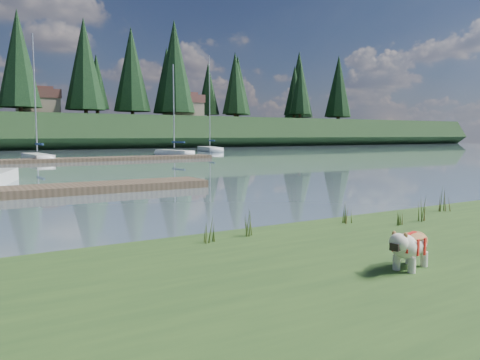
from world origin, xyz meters
TOP-DOWN VIEW (x-y plane):
  - ground at (0.00, 30.00)m, footprint 200.00×200.00m
  - bank at (0.00, -6.00)m, footprint 60.00×9.00m
  - bulldog at (0.48, -5.03)m, footprint 0.94×0.55m
  - dock_far at (2.00, 30.00)m, footprint 26.00×2.20m
  - sailboat_bg_2 at (0.65, 33.60)m, footprint 1.91×7.03m
  - sailboat_bg_4 at (14.13, 36.43)m, footprint 2.38×6.38m
  - sailboat_bg_5 at (23.30, 45.87)m, footprint 3.81×8.87m
  - weed_0 at (-0.32, -2.10)m, footprint 0.17×0.14m
  - weed_1 at (2.10, -2.14)m, footprint 0.17×0.14m
  - weed_2 at (3.63, -2.78)m, footprint 0.17×0.14m
  - weed_3 at (-1.17, -2.20)m, footprint 0.17×0.14m
  - weed_4 at (2.90, -2.79)m, footprint 0.17×0.14m
  - weed_5 at (5.16, -2.20)m, footprint 0.17×0.14m
  - mud_lip at (0.00, -1.60)m, footprint 60.00×0.50m
  - conifer_4 at (3.00, 66.00)m, footprint 6.16×6.16m
  - conifer_5 at (15.00, 70.00)m, footprint 3.96×3.96m
  - conifer_6 at (28.00, 68.00)m, footprint 7.04×7.04m
  - conifer_7 at (42.00, 71.00)m, footprint 5.28×5.28m
  - conifer_8 at (55.00, 67.00)m, footprint 4.62×4.62m
  - conifer_9 at (68.00, 70.00)m, footprint 5.94×5.94m
  - house_1 at (6.00, 71.00)m, footprint 6.30×5.30m
  - house_2 at (30.00, 69.00)m, footprint 6.30×5.30m

SIDE VIEW (x-z plane):
  - ground at x=0.00m, z-range 0.00..0.00m
  - mud_lip at x=0.00m, z-range 0.00..0.14m
  - dock_far at x=2.00m, z-range 0.00..0.30m
  - bank at x=0.00m, z-range 0.00..0.35m
  - sailboat_bg_5 at x=23.30m, z-range -5.87..6.51m
  - sailboat_bg_4 at x=14.13m, z-range -4.38..5.04m
  - sailboat_bg_2 at x=0.65m, z-range -4.94..5.60m
  - weed_4 at x=2.90m, z-range 0.32..0.71m
  - weed_1 at x=2.10m, z-range 0.32..0.75m
  - weed_3 at x=-1.17m, z-range 0.31..0.81m
  - weed_2 at x=3.63m, z-range 0.30..0.87m
  - weed_5 at x=5.16m, z-range 0.30..0.91m
  - weed_0 at x=-0.32m, z-range 0.30..0.93m
  - bulldog at x=0.48m, z-range 0.42..0.98m
  - house_1 at x=6.00m, z-range 4.99..9.64m
  - house_2 at x=30.00m, z-range 4.99..9.64m
  - conifer_5 at x=15.00m, z-range 5.65..16.00m
  - conifer_8 at x=55.00m, z-range 5.62..17.40m
  - conifer_7 at x=42.00m, z-range 5.59..18.79m
  - conifer_9 at x=68.00m, z-range 5.55..20.18m
  - conifer_4 at x=3.00m, z-range 5.54..20.64m
  - conifer_6 at x=28.00m, z-range 5.49..22.49m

